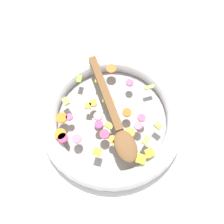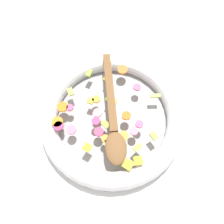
% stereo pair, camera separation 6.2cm
% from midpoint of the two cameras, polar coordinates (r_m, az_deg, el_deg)
% --- Properties ---
extents(ground_plane, '(4.00, 4.00, 0.00)m').
position_cam_midpoint_polar(ground_plane, '(0.67, -2.65, -2.08)').
color(ground_plane, silver).
extents(skillet, '(0.42, 0.42, 0.05)m').
position_cam_midpoint_polar(skillet, '(0.64, -2.73, -1.33)').
color(skillet, gray).
rests_on(skillet, ground_plane).
extents(chopped_vegetables, '(0.33, 0.31, 0.01)m').
position_cam_midpoint_polar(chopped_vegetables, '(0.61, -4.72, -2.02)').
color(chopped_vegetables, orange).
rests_on(chopped_vegetables, skillet).
extents(wooden_spoon, '(0.32, 0.20, 0.01)m').
position_cam_midpoint_polar(wooden_spoon, '(0.60, -2.37, -1.29)').
color(wooden_spoon, brown).
rests_on(wooden_spoon, chopped_vegetables).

